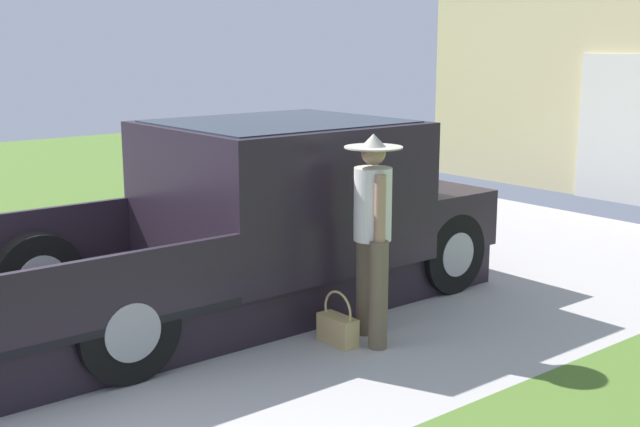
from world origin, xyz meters
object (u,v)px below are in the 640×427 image
(pickup_truck, at_px, (262,223))
(handbag, at_px, (338,327))
(wheeled_trash_bin, at_px, (371,159))
(person_with_hat, at_px, (372,227))

(pickup_truck, relative_size, handbag, 12.10)
(handbag, relative_size, wheeled_trash_bin, 0.44)
(person_with_hat, distance_m, handbag, 0.88)
(wheeled_trash_bin, bearing_deg, handbag, -44.82)
(person_with_hat, bearing_deg, handbag, 89.46)
(pickup_truck, relative_size, wheeled_trash_bin, 5.30)
(handbag, bearing_deg, wheeled_trash_bin, 135.18)
(pickup_truck, height_order, wheeled_trash_bin, pickup_truck)
(person_with_hat, relative_size, handbag, 3.83)
(wheeled_trash_bin, bearing_deg, pickup_truck, -52.56)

